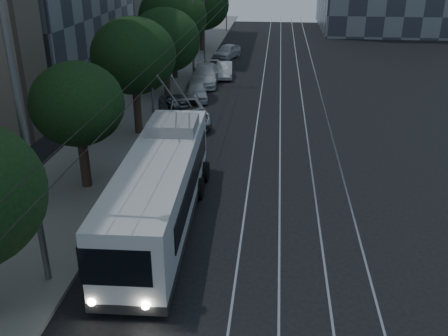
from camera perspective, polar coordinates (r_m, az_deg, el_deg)
The scene contains 17 objects.
ground at distance 18.78m, azimuth 1.04°, elevation -8.52°, with size 120.00×120.00×0.00m, color black.
sidewalk at distance 38.20m, azimuth -7.65°, elevation 8.56°, with size 5.00×90.00×0.15m, color gray.
tram_rails at distance 37.20m, azimuth 7.67°, elevation 8.04°, with size 4.52×90.00×0.02m.
overhead_wires at distance 36.94m, azimuth -4.02°, elevation 13.60°, with size 2.23×90.00×6.00m.
trolleybus at distance 19.39m, azimuth -7.21°, elevation -2.21°, with size 2.83×11.65×5.63m.
pickup_silver at distance 31.23m, azimuth -4.60°, elevation 6.58°, with size 2.63×5.71×1.59m, color gray.
car_white_a at distance 36.18m, azimuth -3.18°, elevation 8.81°, with size 1.52×3.79×1.29m, color silver.
car_white_b at distance 40.38m, azimuth -2.20°, elevation 10.60°, with size 2.13×5.24×1.52m, color silver.
car_white_c at distance 42.60m, azimuth 0.04°, elevation 11.13°, with size 1.31×3.74×1.23m, color #B5B5B9.
car_white_d at distance 50.21m, azimuth 0.36°, elevation 13.18°, with size 1.62×4.03×1.37m, color silver.
tree_1 at distance 22.19m, azimuth -16.41°, elevation 6.99°, with size 3.99×3.99×5.79m.
tree_2 at distance 28.49m, azimuth -10.29°, elevation 12.47°, with size 4.69×4.69×6.72m.
tree_3 at distance 36.21m, azimuth -6.76°, elevation 14.28°, with size 4.95×4.95×6.33m.
tree_4 at distance 41.47m, azimuth -5.86°, elevation 16.73°, with size 5.46×5.46×7.41m.
tree_5 at distance 53.24m, azimuth -2.60°, elevation 18.13°, with size 5.62×5.62×7.23m.
streetlamp_near at distance 14.95m, azimuth -21.07°, elevation 7.17°, with size 2.48×0.44×10.27m.
streetlamp_far at distance 39.68m, azimuth -3.04°, elevation 17.67°, with size 2.32×0.44×9.50m.
Camera 1 is at (1.33, -15.79, 10.09)m, focal length 40.00 mm.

